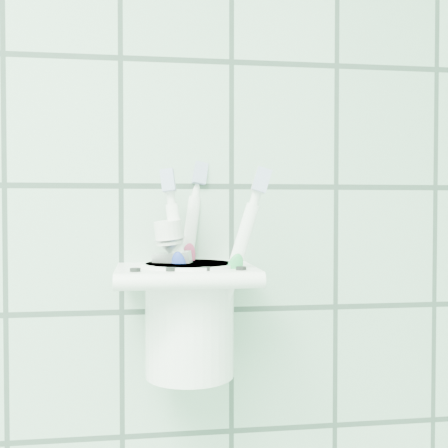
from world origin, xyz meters
name	(u,v)px	position (x,y,z in m)	size (l,w,h in m)	color
holder_bracket	(186,276)	(0.64, 1.15, 1.29)	(0.13, 0.11, 0.04)	white
cup	(190,315)	(0.64, 1.16, 1.25)	(0.09, 0.09, 0.11)	white
toothbrush_pink	(193,267)	(0.65, 1.15, 1.30)	(0.03, 0.03, 0.20)	white
toothbrush_blue	(172,259)	(0.63, 1.17, 1.31)	(0.04, 0.05, 0.21)	white
toothbrush_orange	(202,265)	(0.66, 1.13, 1.30)	(0.06, 0.02, 0.20)	white
toothpaste_tube	(184,281)	(0.64, 1.17, 1.29)	(0.05, 0.04, 0.15)	silver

